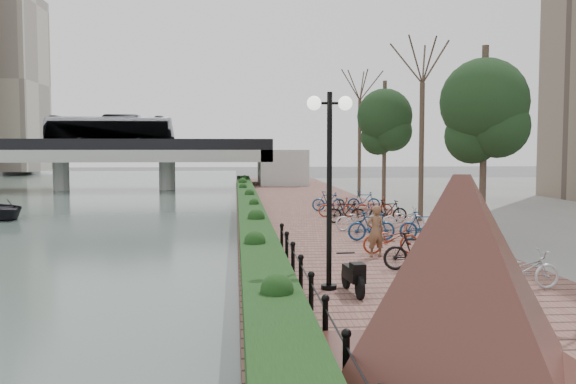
{
  "coord_description": "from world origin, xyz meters",
  "views": [
    {
      "loc": [
        -0.07,
        -11.34,
        3.71
      ],
      "look_at": [
        1.94,
        13.09,
        2.0
      ],
      "focal_mm": 40.0,
      "sensor_mm": 36.0,
      "label": 1
    }
  ],
  "objects": [
    {
      "name": "street_trees",
      "position": [
        8.0,
        12.68,
        3.69
      ],
      "size": [
        3.2,
        37.12,
        6.8
      ],
      "color": "#362D20",
      "rests_on": "promenade"
    },
    {
      "name": "ground",
      "position": [
        0.0,
        0.0,
        0.0
      ],
      "size": [
        220.0,
        220.0,
        0.0
      ],
      "primitive_type": "plane",
      "color": "#59595B",
      "rests_on": "ground"
    },
    {
      "name": "hedge",
      "position": [
        0.6,
        20.0,
        0.8
      ],
      "size": [
        1.1,
        56.0,
        0.6
      ],
      "primitive_type": "cube",
      "color": "black",
      "rests_on": "promenade"
    },
    {
      "name": "granite_monument",
      "position": [
        3.02,
        -2.8,
        1.94
      ],
      "size": [
        4.87,
        4.87,
        2.84
      ],
      "color": "#4E2521",
      "rests_on": "promenade"
    },
    {
      "name": "lamppost",
      "position": [
        2.03,
        2.88,
        3.74
      ],
      "size": [
        1.02,
        0.32,
        4.44
      ],
      "color": "black",
      "rests_on": "promenade"
    },
    {
      "name": "bicycle_parking",
      "position": [
        5.5,
        11.41,
        0.97
      ],
      "size": [
        2.4,
        19.89,
        1.0
      ],
      "color": "silver",
      "rests_on": "promenade"
    },
    {
      "name": "bridge",
      "position": [
        -14.13,
        45.0,
        3.37
      ],
      "size": [
        36.0,
        10.77,
        6.5
      ],
      "color": "#ACADA7",
      "rests_on": "ground"
    },
    {
      "name": "chain_fence",
      "position": [
        1.4,
        2.0,
        0.85
      ],
      "size": [
        0.1,
        14.1,
        0.7
      ],
      "color": "black",
      "rests_on": "promenade"
    },
    {
      "name": "pedestrian",
      "position": [
        4.0,
        6.99,
        1.26
      ],
      "size": [
        0.62,
        0.47,
        1.52
      ],
      "primitive_type": "imported",
      "rotation": [
        0.0,
        0.0,
        3.35
      ],
      "color": "brown",
      "rests_on": "promenade"
    },
    {
      "name": "promenade",
      "position": [
        4.0,
        17.5,
        0.25
      ],
      "size": [
        8.0,
        75.0,
        0.5
      ],
      "primitive_type": "cube",
      "color": "brown",
      "rests_on": "ground"
    },
    {
      "name": "motorcycle",
      "position": [
        2.48,
        2.39,
        0.93
      ],
      "size": [
        0.56,
        1.4,
        0.85
      ],
      "primitive_type": null,
      "rotation": [
        0.0,
        0.0,
        0.1
      ],
      "color": "black",
      "rests_on": "promenade"
    }
  ]
}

